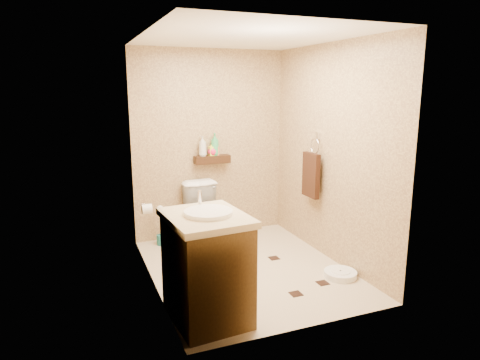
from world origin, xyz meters
name	(u,v)px	position (x,y,z in m)	size (l,w,h in m)	color
ground	(247,269)	(0.00, 0.00, 0.00)	(2.50, 2.50, 0.00)	#C7B392
wall_back	(210,145)	(0.00, 1.25, 1.20)	(2.00, 0.04, 2.40)	tan
wall_front	(311,185)	(0.00, -1.25, 1.20)	(2.00, 0.04, 2.40)	tan
wall_left	(149,166)	(-1.00, 0.00, 1.20)	(0.04, 2.50, 2.40)	tan
wall_right	(331,154)	(1.00, 0.00, 1.20)	(0.04, 2.50, 2.40)	tan
ceiling	(248,37)	(0.00, 0.00, 2.40)	(2.00, 2.50, 0.02)	white
wall_shelf	(212,159)	(0.00, 1.17, 1.02)	(0.46, 0.14, 0.10)	#331C0E
floor_accents	(254,269)	(0.06, -0.05, 0.00)	(1.20, 1.41, 0.01)	black
toilet	(208,216)	(-0.17, 0.83, 0.38)	(0.43, 0.76, 0.77)	white
vanity	(207,266)	(-0.70, -0.80, 0.47)	(0.68, 0.80, 1.06)	brown
bathroom_scale	(340,274)	(0.82, -0.55, 0.03)	(0.44, 0.44, 0.07)	white
toilet_brush	(161,231)	(-0.71, 1.07, 0.18)	(0.12, 0.12, 0.51)	#196366
towel_ring	(311,173)	(0.91, 0.25, 0.95)	(0.12, 0.30, 0.76)	silver
toilet_paper	(147,209)	(-0.94, 0.65, 0.60)	(0.12, 0.11, 0.12)	white
bottle_a	(203,146)	(-0.13, 1.17, 1.20)	(0.10, 0.10, 0.26)	beige
bottle_b	(212,149)	(0.00, 1.17, 1.16)	(0.08, 0.08, 0.18)	yellow
bottle_c	(213,150)	(0.01, 1.17, 1.15)	(0.12, 0.12, 0.15)	#F71D4C
bottle_d	(215,144)	(0.04, 1.17, 1.21)	(0.11, 0.11, 0.29)	#36A45B
bottle_e	(216,149)	(0.05, 1.17, 1.15)	(0.08, 0.08, 0.17)	#CF6E45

